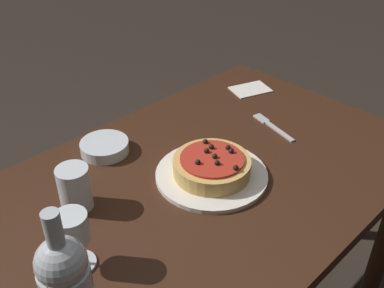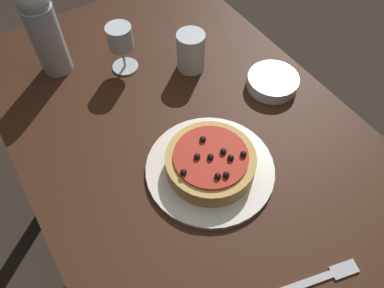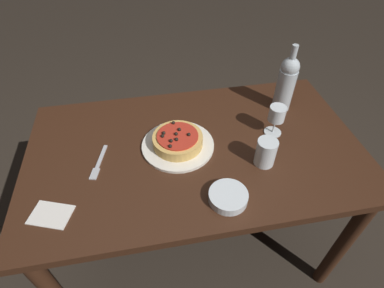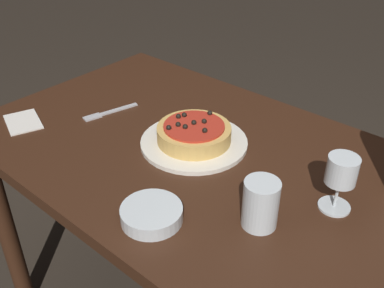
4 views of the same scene
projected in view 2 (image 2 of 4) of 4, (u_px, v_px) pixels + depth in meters
name	position (u px, v px, depth m)	size (l,w,h in m)	color
ground_plane	(197.00, 255.00, 1.50)	(14.00, 14.00, 0.00)	#2D261E
dining_table	(199.00, 169.00, 0.97)	(1.33, 0.77, 0.76)	#381E11
dinner_plate	(210.00, 169.00, 0.84)	(0.29, 0.29, 0.01)	white
pizza	(211.00, 162.00, 0.81)	(0.20, 0.20, 0.06)	tan
wine_glass	(120.00, 40.00, 0.96)	(0.07, 0.07, 0.13)	silver
wine_bottle	(43.00, 28.00, 0.93)	(0.08, 0.08, 0.31)	#B2BCC1
water_cup	(191.00, 51.00, 0.99)	(0.08, 0.08, 0.11)	silver
side_bowl	(272.00, 82.00, 0.98)	(0.13, 0.13, 0.03)	silver
fork	(321.00, 278.00, 0.70)	(0.06, 0.17, 0.00)	#B7B7BC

